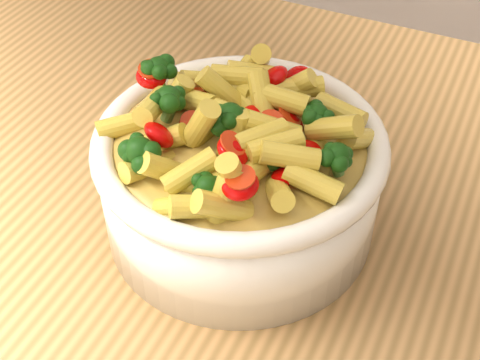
% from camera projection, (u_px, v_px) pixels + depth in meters
% --- Properties ---
extents(table, '(1.20, 0.80, 0.90)m').
position_uv_depth(table, '(208.00, 295.00, 0.65)').
color(table, '#B3834D').
rests_on(table, ground).
extents(serving_bowl, '(0.23, 0.23, 0.10)m').
position_uv_depth(serving_bowl, '(240.00, 179.00, 0.55)').
color(serving_bowl, white).
rests_on(serving_bowl, table).
extents(pasta_salad, '(0.18, 0.18, 0.04)m').
position_uv_depth(pasta_salad, '(240.00, 118.00, 0.50)').
color(pasta_salad, '#E3CC47').
rests_on(pasta_salad, serving_bowl).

